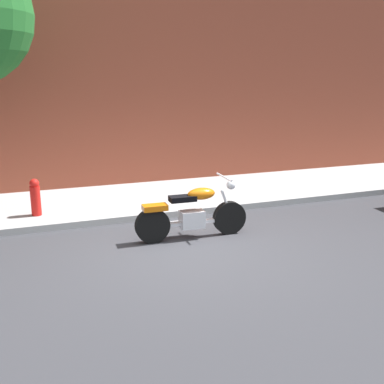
% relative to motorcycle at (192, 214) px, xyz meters
% --- Properties ---
extents(ground_plane, '(60.00, 60.00, 0.00)m').
position_rel_motorcycle_xyz_m(ground_plane, '(-0.29, -0.52, -0.45)').
color(ground_plane, '#38383D').
extents(sidewalk, '(25.53, 2.89, 0.14)m').
position_rel_motorcycle_xyz_m(sidewalk, '(-0.29, 2.72, -0.38)').
color(sidewalk, '#A7A7A7').
rests_on(sidewalk, ground).
extents(building_facade, '(25.53, 0.50, 9.08)m').
position_rel_motorcycle_xyz_m(building_facade, '(-0.29, 4.42, 4.08)').
color(building_facade, brown).
rests_on(building_facade, ground).
extents(motorcycle, '(2.13, 0.70, 1.13)m').
position_rel_motorcycle_xyz_m(motorcycle, '(0.00, 0.00, 0.00)').
color(motorcycle, black).
rests_on(motorcycle, ground).
extents(fire_hydrant, '(0.20, 0.20, 0.91)m').
position_rel_motorcycle_xyz_m(fire_hydrant, '(-2.65, 2.02, 0.00)').
color(fire_hydrant, red).
rests_on(fire_hydrant, ground).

